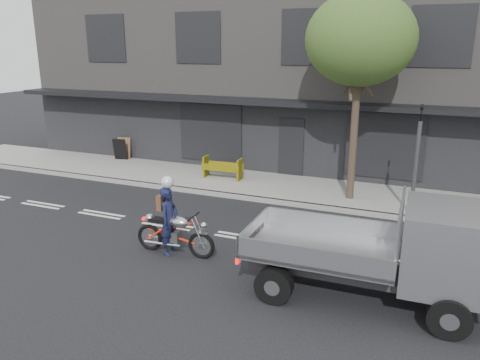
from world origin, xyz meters
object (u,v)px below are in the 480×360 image
(street_tree, at_px, (360,40))
(construction_barrier, at_px, (220,169))
(rider, at_px, (169,221))
(flatbed_ute, at_px, (425,249))
(traffic_light_pole, at_px, (416,166))
(sandwich_board, at_px, (120,149))
(motorcycle, at_px, (175,233))

(street_tree, distance_m, construction_barrier, 6.85)
(rider, xyz_separation_m, flatbed_ute, (6.00, -0.35, 0.42))
(traffic_light_pole, xyz_separation_m, sandwich_board, (-12.49, 2.43, -1.02))
(flatbed_ute, distance_m, construction_barrier, 9.90)
(traffic_light_pole, bearing_deg, sandwich_board, 168.97)
(traffic_light_pole, distance_m, motorcycle, 7.41)
(sandwich_board, bearing_deg, street_tree, -19.53)
(construction_barrier, bearing_deg, motorcycle, -75.62)
(traffic_light_pole, height_order, flatbed_ute, traffic_light_pole)
(construction_barrier, bearing_deg, street_tree, -4.09)
(motorcycle, relative_size, flatbed_ute, 0.44)
(street_tree, xyz_separation_m, sandwich_board, (-10.49, 1.58, -4.65))
(construction_barrier, relative_size, sandwich_board, 1.59)
(traffic_light_pole, height_order, rider, traffic_light_pole)
(motorcycle, bearing_deg, sandwich_board, 131.88)
(motorcycle, xyz_separation_m, sandwich_board, (-7.09, 7.39, 0.06))
(street_tree, bearing_deg, motorcycle, -120.34)
(rider, bearing_deg, sandwich_board, 41.27)
(rider, distance_m, construction_barrier, 6.33)
(flatbed_ute, bearing_deg, construction_barrier, 137.70)
(traffic_light_pole, height_order, construction_barrier, traffic_light_pole)
(motorcycle, height_order, sandwich_board, sandwich_board)
(flatbed_ute, bearing_deg, sandwich_board, 148.05)
(construction_barrier, bearing_deg, traffic_light_pole, -9.80)
(traffic_light_pole, relative_size, sandwich_board, 3.63)
(rider, relative_size, sandwich_board, 1.81)
(traffic_light_pole, relative_size, motorcycle, 1.60)
(flatbed_ute, xyz_separation_m, sandwich_board, (-12.94, 7.74, -0.67))
(traffic_light_pole, relative_size, flatbed_ute, 0.71)
(motorcycle, distance_m, sandwich_board, 10.24)
(flatbed_ute, relative_size, sandwich_board, 5.13)
(traffic_light_pole, height_order, sandwich_board, traffic_light_pole)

